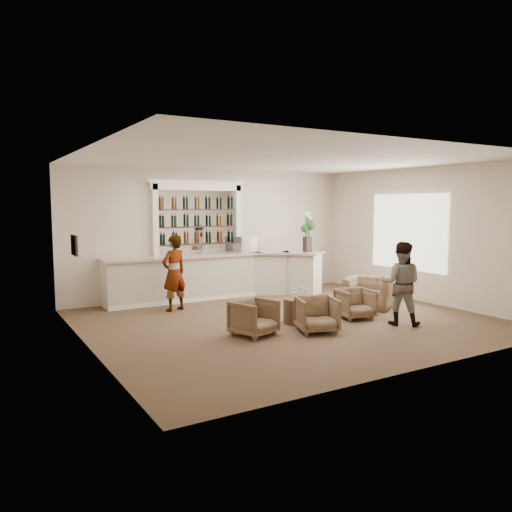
% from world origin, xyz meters
% --- Properties ---
extents(ground, '(8.00, 8.00, 0.00)m').
position_xyz_m(ground, '(0.00, 0.00, 0.00)').
color(ground, brown).
rests_on(ground, ground).
extents(room_shell, '(8.04, 7.02, 3.32)m').
position_xyz_m(room_shell, '(0.16, 0.71, 2.34)').
color(room_shell, beige).
rests_on(room_shell, ground).
extents(bar_counter, '(5.72, 1.80, 1.14)m').
position_xyz_m(bar_counter, '(-0.16, 3.00, 0.57)').
color(bar_counter, beige).
rests_on(bar_counter, ground).
extents(back_bar_alcove, '(2.64, 0.25, 3.00)m').
position_xyz_m(back_bar_alcove, '(-0.50, 3.41, 2.03)').
color(back_bar_alcove, white).
rests_on(back_bar_alcove, ground).
extents(cocktail_table, '(0.65, 0.65, 0.50)m').
position_xyz_m(cocktail_table, '(0.08, -0.25, 0.25)').
color(cocktail_table, '#462E1E').
rests_on(cocktail_table, ground).
extents(sommelier, '(0.72, 0.58, 1.73)m').
position_xyz_m(sommelier, '(-1.67, 2.14, 0.86)').
color(sommelier, gray).
rests_on(sommelier, ground).
extents(guest, '(1.01, 1.02, 1.66)m').
position_xyz_m(guest, '(1.74, -1.39, 0.83)').
color(guest, gray).
rests_on(guest, ground).
extents(armchair_left, '(0.90, 0.91, 0.66)m').
position_xyz_m(armchair_left, '(-1.20, -0.62, 0.33)').
color(armchair_left, brown).
rests_on(armchair_left, ground).
extents(armchair_center, '(0.92, 0.93, 0.67)m').
position_xyz_m(armchair_center, '(-0.06, -1.02, 0.33)').
color(armchair_center, brown).
rests_on(armchair_center, ground).
extents(armchair_right, '(0.79, 0.81, 0.63)m').
position_xyz_m(armchair_right, '(1.32, -0.53, 0.32)').
color(armchair_right, brown).
rests_on(armchair_right, ground).
extents(armchair_far, '(1.35, 1.39, 0.69)m').
position_xyz_m(armchair_far, '(2.38, 0.15, 0.35)').
color(armchair_far, brown).
rests_on(armchair_far, ground).
extents(espresso_machine, '(0.49, 0.42, 0.42)m').
position_xyz_m(espresso_machine, '(0.68, 3.03, 1.35)').
color(espresso_machine, silver).
rests_on(espresso_machine, bar_counter).
extents(flower_vase, '(0.28, 0.28, 1.06)m').
position_xyz_m(flower_vase, '(2.16, 2.31, 1.74)').
color(flower_vase, black).
rests_on(flower_vase, bar_counter).
extents(wine_glass_bar_left, '(0.07, 0.07, 0.21)m').
position_xyz_m(wine_glass_bar_left, '(-0.51, 3.04, 1.25)').
color(wine_glass_bar_left, white).
rests_on(wine_glass_bar_left, bar_counter).
extents(wine_glass_bar_right, '(0.07, 0.07, 0.21)m').
position_xyz_m(wine_glass_bar_right, '(-1.14, 3.08, 1.25)').
color(wine_glass_bar_right, white).
rests_on(wine_glass_bar_right, bar_counter).
extents(wine_glass_tbl_a, '(0.07, 0.07, 0.21)m').
position_xyz_m(wine_glass_tbl_a, '(-0.04, -0.22, 0.60)').
color(wine_glass_tbl_a, white).
rests_on(wine_glass_tbl_a, cocktail_table).
extents(wine_glass_tbl_b, '(0.07, 0.07, 0.21)m').
position_xyz_m(wine_glass_tbl_b, '(0.18, -0.17, 0.60)').
color(wine_glass_tbl_b, white).
rests_on(wine_glass_tbl_b, cocktail_table).
extents(wine_glass_tbl_c, '(0.07, 0.07, 0.21)m').
position_xyz_m(wine_glass_tbl_c, '(0.12, -0.38, 0.60)').
color(wine_glass_tbl_c, white).
rests_on(wine_glass_tbl_c, cocktail_table).
extents(napkin_holder, '(0.08, 0.08, 0.12)m').
position_xyz_m(napkin_holder, '(0.06, -0.11, 0.56)').
color(napkin_holder, white).
rests_on(napkin_holder, cocktail_table).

